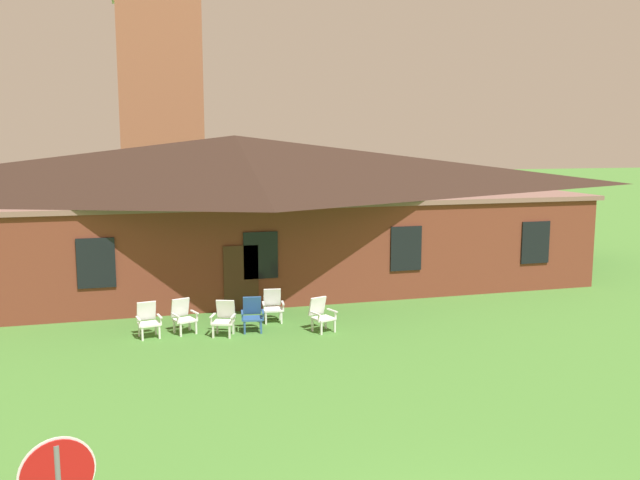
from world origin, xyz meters
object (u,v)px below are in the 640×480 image
(lawn_chair_near_door, at_px, (183,315))
(lawn_chair_right_end, at_px, (273,305))
(lawn_chair_by_porch, at_px, (148,319))
(lawn_chair_left_end, at_px, (224,317))
(lawn_chair_middle, at_px, (252,313))
(lawn_chair_far_side, at_px, (321,314))

(lawn_chair_near_door, xyz_separation_m, lawn_chair_right_end, (2.68, 0.51, 0.00))
(lawn_chair_near_door, bearing_deg, lawn_chair_right_end, 10.72)
(lawn_chair_by_porch, relative_size, lawn_chair_right_end, 1.00)
(lawn_chair_left_end, relative_size, lawn_chair_middle, 1.00)
(lawn_chair_right_end, bearing_deg, lawn_chair_far_side, -51.60)
(lawn_chair_by_porch, distance_m, lawn_chair_right_end, 3.69)
(lawn_chair_left_end, distance_m, lawn_chair_right_end, 1.90)
(lawn_chair_right_end, height_order, lawn_chair_far_side, same)
(lawn_chair_near_door, bearing_deg, lawn_chair_far_side, -13.20)
(lawn_chair_middle, bearing_deg, lawn_chair_left_end, -166.59)
(lawn_chair_left_end, height_order, lawn_chair_middle, same)
(lawn_chair_left_end, bearing_deg, lawn_chair_far_side, -7.46)
(lawn_chair_by_porch, relative_size, lawn_chair_left_end, 1.00)
(lawn_chair_near_door, relative_size, lawn_chair_right_end, 1.00)
(lawn_chair_near_door, bearing_deg, lawn_chair_by_porch, -171.69)
(lawn_chair_by_porch, distance_m, lawn_chair_far_side, 4.80)
(lawn_chair_middle, height_order, lawn_chair_right_end, same)
(lawn_chair_by_porch, xyz_separation_m, lawn_chair_left_end, (2.05, -0.39, 0.00))
(lawn_chair_by_porch, bearing_deg, lawn_chair_right_end, 10.09)
(lawn_chair_middle, relative_size, lawn_chair_right_end, 1.00)
(lawn_chair_near_door, relative_size, lawn_chair_left_end, 1.00)
(lawn_chair_by_porch, bearing_deg, lawn_chair_left_end, -10.89)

